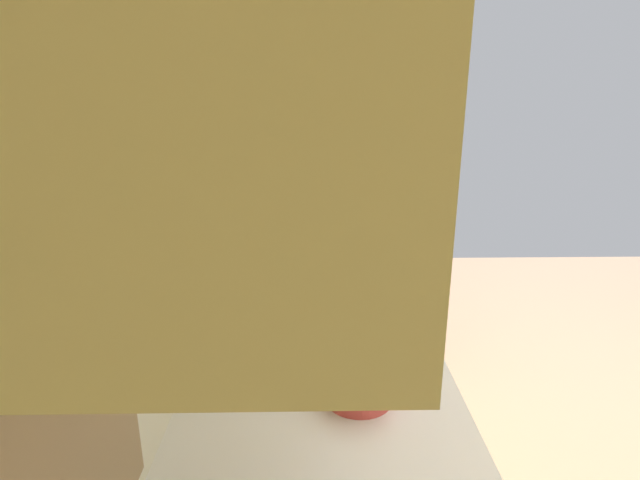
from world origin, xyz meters
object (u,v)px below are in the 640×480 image
at_px(oven_range, 314,271).
at_px(bowl, 359,383).
at_px(microwave, 310,246).
at_px(kettle, 335,227).

height_order(oven_range, bowl, oven_range).
xyz_separation_m(microwave, kettle, (0.53, -0.11, -0.09)).
distance_m(oven_range, kettle, 0.97).
xyz_separation_m(oven_range, kettle, (-0.81, -0.08, 0.52)).
height_order(microwave, kettle, microwave).
distance_m(bowl, kettle, 1.14).
xyz_separation_m(microwave, bowl, (-0.60, -0.11, -0.13)).
distance_m(oven_range, microwave, 1.48).
bearing_deg(microwave, oven_range, -1.09).
relative_size(bowl, kettle, 0.73).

